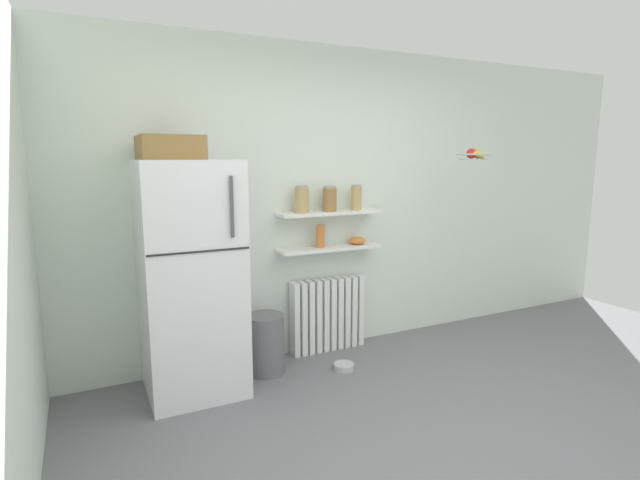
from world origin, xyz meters
name	(u,v)px	position (x,y,z in m)	size (l,w,h in m)	color
ground_plane	(433,426)	(0.00, 0.50, 0.00)	(7.04, 7.04, 0.00)	slate
back_wall	(324,202)	(0.00, 2.05, 1.30)	(7.04, 0.10, 2.60)	silver
refrigerator	(190,274)	(-1.24, 1.67, 0.87)	(0.67, 0.68, 1.82)	silver
radiator	(328,314)	(-0.03, 1.92, 0.32)	(0.68, 0.12, 0.64)	white
wall_shelf_lower	(329,248)	(-0.03, 1.89, 0.92)	(0.91, 0.22, 0.03)	white
wall_shelf_upper	(330,213)	(-0.03, 1.89, 1.22)	(0.91, 0.22, 0.03)	white
storage_jar_0	(302,199)	(-0.28, 1.89, 1.34)	(0.11, 0.11, 0.22)	tan
storage_jar_1	(330,199)	(-0.03, 1.89, 1.34)	(0.12, 0.12, 0.21)	olive
storage_jar_2	(356,197)	(0.23, 1.89, 1.34)	(0.09, 0.09, 0.22)	tan
vase	(320,236)	(-0.11, 1.89, 1.03)	(0.08, 0.08, 0.19)	#CC7033
shelf_bowl	(357,240)	(0.25, 1.89, 0.96)	(0.15, 0.15, 0.07)	orange
trash_bin	(266,344)	(-0.68, 1.72, 0.24)	(0.30, 0.30, 0.47)	slate
pet_food_bowl	(344,367)	(-0.10, 1.48, 0.03)	(0.16, 0.16, 0.05)	#B7B7BC
hanging_fruit_basket	(474,155)	(1.15, 1.48, 1.70)	(0.29, 0.29, 0.10)	#B2B2B7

